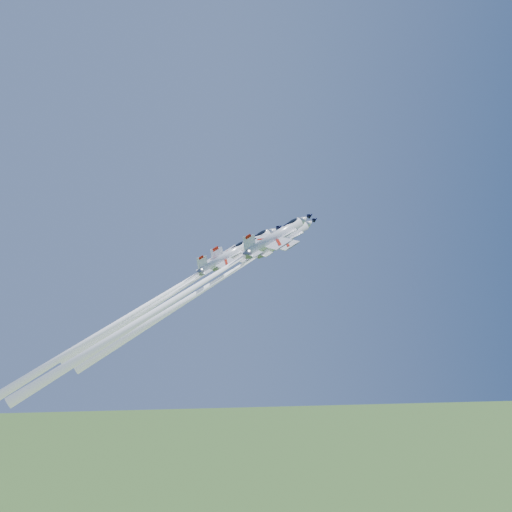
{
  "coord_description": "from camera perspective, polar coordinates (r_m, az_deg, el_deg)",
  "views": [
    {
      "loc": [
        -14.79,
        -116.85,
        79.52
      ],
      "look_at": [
        0.0,
        0.0,
        88.08
      ],
      "focal_mm": 40.0,
      "sensor_mm": 36.0,
      "label": 1
    }
  ],
  "objects": [
    {
      "name": "jet_slot",
      "position": [
        112.17,
        -11.02,
        -4.93
      ],
      "size": [
        39.89,
        19.47,
        37.81
      ],
      "rotation": [
        0.56,
        0.21,
        -1.17
      ],
      "color": "white"
    },
    {
      "name": "jet_left",
      "position": [
        117.34,
        -7.0,
        -2.83
      ],
      "size": [
        38.64,
        18.91,
        35.0
      ],
      "rotation": [
        0.56,
        0.21,
        -1.17
      ],
      "color": "white"
    },
    {
      "name": "jet_lead",
      "position": [
        114.23,
        -4.26,
        -2.72
      ],
      "size": [
        40.95,
        20.0,
        38.3
      ],
      "rotation": [
        0.56,
        0.21,
        -1.17
      ],
      "color": "white"
    },
    {
      "name": "jet_right",
      "position": [
        105.05,
        -7.1,
        -3.7
      ],
      "size": [
        45.43,
        22.18,
        42.93
      ],
      "rotation": [
        0.56,
        0.21,
        -1.17
      ],
      "color": "white"
    }
  ]
}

